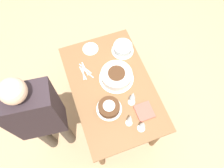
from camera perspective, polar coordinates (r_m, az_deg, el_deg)
The scene contains 12 objects.
ground_plane at distance 2.88m, azimuth 0.00°, elevation -7.26°, with size 12.00×12.00×0.00m, color tan.
dining_table at distance 2.29m, azimuth 0.00°, elevation -2.15°, with size 1.24×0.79×0.78m.
cake_center_white at distance 2.15m, azimuth 1.17°, elevation 2.17°, with size 0.35×0.35×0.11m.
cake_front_chocolate at distance 2.03m, azimuth -0.77°, elevation -6.13°, with size 0.24×0.24×0.09m.
cake_back_decorated at distance 2.33m, azimuth 2.82°, elevation 9.31°, with size 0.23×0.23×0.09m.
wine_glass_near at distance 1.89m, azimuth 4.74°, elevation -8.90°, with size 0.06×0.06×0.22m.
wine_glass_far at distance 1.90m, azimuth 8.07°, elevation -10.45°, with size 0.07×0.07×0.19m.
wine_glass_extra at distance 1.95m, azimuth 5.48°, elevation -3.10°, with size 0.07×0.07×0.23m.
dessert_plate_left at distance 2.39m, azimuth -5.65°, elevation 9.13°, with size 0.17×0.17×0.01m.
fork_pile at distance 2.24m, azimuth -7.12°, elevation 3.37°, with size 0.22×0.11×0.01m.
napkin_stack at distance 2.07m, azimuth 8.45°, elevation -7.06°, with size 0.17×0.16×0.02m.
person_cutting at distance 1.95m, azimuth -18.46°, elevation -8.33°, with size 0.27×0.42×1.59m.
Camera 1 is at (0.87, -0.32, 2.72)m, focal length 35.00 mm.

